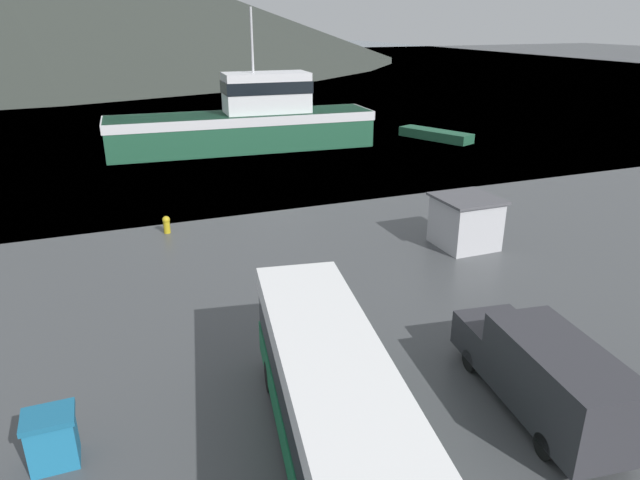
% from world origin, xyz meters
% --- Properties ---
extents(water_surface, '(240.00, 240.00, 0.00)m').
position_xyz_m(water_surface, '(0.00, 145.57, 0.00)').
color(water_surface, slate).
rests_on(water_surface, ground).
extents(tour_bus, '(4.15, 11.02, 3.27)m').
position_xyz_m(tour_bus, '(-2.06, 5.58, 1.84)').
color(tour_bus, '#146B3D').
rests_on(tour_bus, ground).
extents(delivery_van, '(2.91, 6.60, 2.41)m').
position_xyz_m(delivery_van, '(4.21, 5.71, 1.28)').
color(delivery_van, '#2D2D33').
rests_on(delivery_van, ground).
extents(fishing_boat, '(22.17, 6.01, 11.18)m').
position_xyz_m(fishing_boat, '(5.45, 42.29, 2.33)').
color(fishing_boat, '#1E5138').
rests_on(fishing_boat, water_surface).
extents(storage_bin, '(1.22, 1.01, 1.46)m').
position_xyz_m(storage_bin, '(-8.37, 8.51, 0.74)').
color(storage_bin, teal).
rests_on(storage_bin, ground).
extents(dock_kiosk, '(2.80, 2.86, 2.46)m').
position_xyz_m(dock_kiosk, '(9.58, 17.09, 1.24)').
color(dock_kiosk, '#B2B2B7').
rests_on(dock_kiosk, ground).
extents(small_boat, '(4.43, 7.14, 0.83)m').
position_xyz_m(small_boat, '(22.41, 40.03, 0.42)').
color(small_boat, '#1E5138').
rests_on(small_boat, water_surface).
extents(mooring_bollard, '(0.39, 0.39, 0.91)m').
position_xyz_m(mooring_bollard, '(-3.62, 24.16, 0.49)').
color(mooring_bollard, '#B29919').
rests_on(mooring_bollard, ground).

